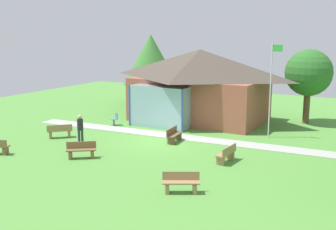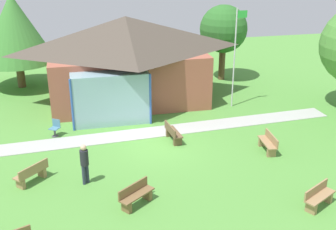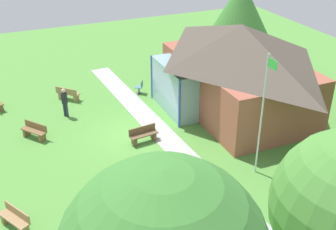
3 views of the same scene
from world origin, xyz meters
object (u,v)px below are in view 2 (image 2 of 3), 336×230
at_px(patio_chair_west, 55,128).
at_px(tree_behind_pavilion_left, 14,28).
at_px(pavilion, 126,58).
at_px(flagpole, 235,54).
at_px(visitor_strolling_lawn, 84,161).
at_px(bench_mid_right, 268,143).
at_px(bench_front_center, 136,195).
at_px(bench_mid_left, 32,174).
at_px(tree_behind_pavilion_right, 224,29).
at_px(bench_rear_near_path, 173,133).
at_px(bench_front_right, 319,197).

xyz_separation_m(patio_chair_west, tree_behind_pavilion_left, (-2.32, 8.56, 3.51)).
bearing_deg(pavilion, tree_behind_pavilion_left, 147.23).
height_order(flagpole, visitor_strolling_lawn, flagpole).
bearing_deg(bench_mid_right, pavilion, 37.60).
relative_size(bench_mid_right, bench_front_center, 1.04).
height_order(bench_mid_left, tree_behind_pavilion_right, tree_behind_pavilion_right).
bearing_deg(visitor_strolling_lawn, bench_rear_near_path, 177.45).
xyz_separation_m(pavilion, bench_rear_near_path, (1.40, -6.18, -2.26)).
height_order(bench_rear_near_path, patio_chair_west, patio_chair_west).
bearing_deg(pavilion, tree_behind_pavilion_right, 22.03).
height_order(bench_mid_left, bench_mid_right, same).
height_order(flagpole, bench_front_center, flagpole).
distance_m(bench_mid_left, bench_rear_near_path, 7.00).
distance_m(bench_front_center, visitor_strolling_lawn, 2.72).
height_order(bench_rear_near_path, tree_behind_pavilion_right, tree_behind_pavilion_right).
bearing_deg(patio_chair_west, tree_behind_pavilion_right, -114.22).
bearing_deg(bench_mid_left, bench_front_center, -77.29).
xyz_separation_m(pavilion, visitor_strolling_lawn, (-2.97, -9.30, -1.65)).
bearing_deg(bench_front_center, bench_mid_left, -70.11).
relative_size(flagpole, bench_front_center, 3.94).
distance_m(pavilion, bench_rear_near_path, 6.73).
bearing_deg(pavilion, bench_front_center, -96.15).
distance_m(flagpole, tree_behind_pavilion_left, 14.16).
bearing_deg(bench_front_right, patio_chair_west, -70.80).
relative_size(bench_mid_right, visitor_strolling_lawn, 0.88).
relative_size(bench_front_right, patio_chair_west, 1.77).
height_order(bench_front_right, tree_behind_pavilion_left, tree_behind_pavilion_left).
bearing_deg(tree_behind_pavilion_left, bench_rear_near_path, -52.56).
xyz_separation_m(bench_rear_near_path, tree_behind_pavilion_right, (5.68, 9.05, 3.14)).
bearing_deg(flagpole, bench_mid_right, -94.27).
xyz_separation_m(bench_mid_right, bench_front_right, (-0.13, -4.61, 0.00)).
distance_m(flagpole, bench_front_center, 11.77).
height_order(bench_front_center, tree_behind_pavilion_left, tree_behind_pavilion_left).
bearing_deg(tree_behind_pavilion_right, flagpole, -102.31).
relative_size(bench_front_right, tree_behind_pavilion_left, 0.25).
distance_m(flagpole, bench_front_right, 10.89).
xyz_separation_m(patio_chair_west, tree_behind_pavilion_right, (11.33, 7.20, 3.12)).
bearing_deg(tree_behind_pavilion_left, flagpole, -27.75).
relative_size(bench_mid_right, tree_behind_pavilion_right, 0.29).
bearing_deg(bench_mid_right, bench_front_right, -177.74).
relative_size(flagpole, bench_mid_left, 4.17).
distance_m(bench_front_right, bench_rear_near_path, 7.78).
bearing_deg(bench_mid_right, bench_mid_left, 96.55).
bearing_deg(bench_mid_left, bench_rear_near_path, -22.81).
bearing_deg(bench_rear_near_path, tree_behind_pavilion_left, -149.12).
height_order(pavilion, bench_front_right, pavilion).
relative_size(bench_front_center, tree_behind_pavilion_left, 0.24).
distance_m(pavilion, tree_behind_pavilion_right, 7.70).
xyz_separation_m(bench_rear_near_path, visitor_strolling_lawn, (-4.38, -3.11, 0.62)).
xyz_separation_m(bench_front_center, visitor_strolling_lawn, (-1.76, 1.98, 0.62)).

